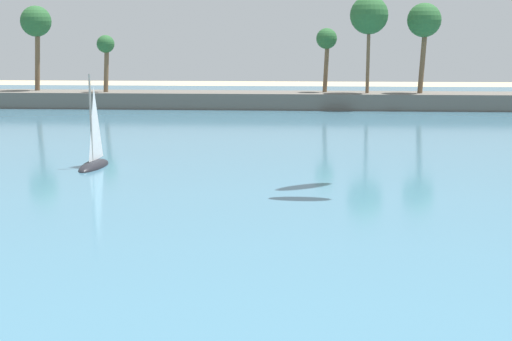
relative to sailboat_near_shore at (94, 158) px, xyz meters
name	(u,v)px	position (x,y,z in m)	size (l,w,h in m)	color
sea	(286,122)	(10.54, 25.87, -0.56)	(220.00, 107.98, 0.06)	teal
palm_headland	(314,84)	(13.07, 39.73, 2.10)	(100.95, 6.30, 12.82)	#605B54
sailboat_near_shore	(94,158)	(0.00, 0.00, 0.00)	(1.43, 4.13, 5.90)	black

